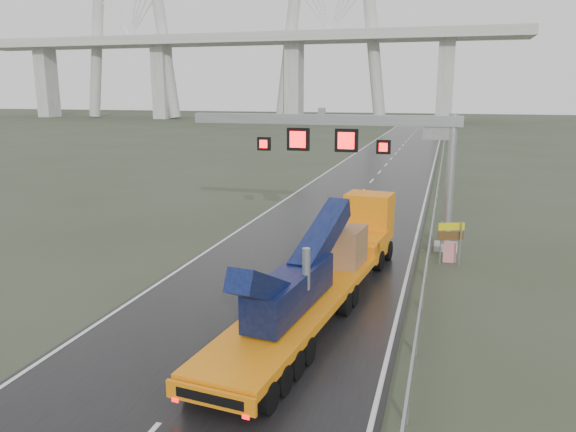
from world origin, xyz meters
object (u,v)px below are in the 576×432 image
(sign_gantry, at_px, (360,142))
(striped_barrier, at_px, (449,252))
(heavy_haul_truck, at_px, (332,260))
(exit_sign_pair, at_px, (451,235))

(sign_gantry, height_order, striped_barrier, sign_gantry)
(sign_gantry, relative_size, striped_barrier, 14.45)
(heavy_haul_truck, xyz_separation_m, exit_sign_pair, (4.70, 5.66, -0.02))
(sign_gantry, distance_m, striped_barrier, 7.48)
(exit_sign_pair, distance_m, striped_barrier, 1.18)
(sign_gantry, height_order, exit_sign_pair, sign_gantry)
(sign_gantry, bearing_deg, exit_sign_pair, -29.91)
(sign_gantry, xyz_separation_m, heavy_haul_truck, (0.29, -8.53, -4.07))
(striped_barrier, bearing_deg, exit_sign_pair, -92.40)
(exit_sign_pair, bearing_deg, striped_barrier, 70.65)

